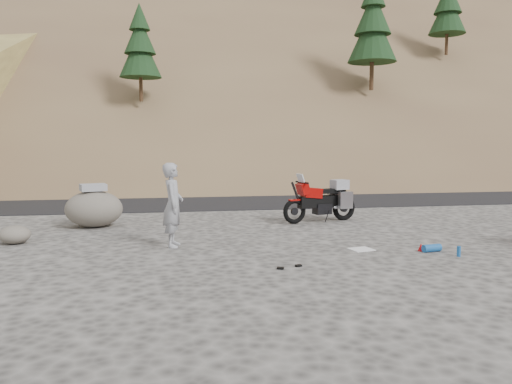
{
  "coord_description": "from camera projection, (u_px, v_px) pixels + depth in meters",
  "views": [
    {
      "loc": [
        -2.59,
        -10.7,
        2.27
      ],
      "look_at": [
        -0.5,
        1.72,
        1.0
      ],
      "focal_mm": 35.0,
      "sensor_mm": 36.0,
      "label": 1
    }
  ],
  "objects": [
    {
      "name": "gear_glove_a",
      "position": [
        280.0,
        268.0,
        8.92
      ],
      "size": [
        0.14,
        0.12,
        0.03
      ],
      "primitive_type": "cube",
      "rotation": [
        0.0,
        0.0,
        -0.35
      ],
      "color": "black",
      "rests_on": "ground"
    },
    {
      "name": "man",
      "position": [
        174.0,
        246.0,
        10.86
      ],
      "size": [
        0.5,
        0.7,
        1.82
      ],
      "primitive_type": "imported",
      "rotation": [
        0.0,
        0.0,
        1.47
      ],
      "color": "#98989D",
      "rests_on": "ground"
    },
    {
      "name": "small_rock",
      "position": [
        15.0,
        235.0,
        11.13
      ],
      "size": [
        0.72,
        0.66,
        0.41
      ],
      "rotation": [
        0.0,
        0.0,
        0.07
      ],
      "color": "#545048",
      "rests_on": "ground"
    },
    {
      "name": "gear_glove_b",
      "position": [
        298.0,
        266.0,
        9.1
      ],
      "size": [
        0.13,
        0.12,
        0.04
      ],
      "primitive_type": "cube",
      "rotation": [
        0.0,
        0.0,
        0.37
      ],
      "color": "black",
      "rests_on": "ground"
    },
    {
      "name": "gear_funnel",
      "position": [
        421.0,
        247.0,
        10.4
      ],
      "size": [
        0.16,
        0.16,
        0.16
      ],
      "primitive_type": "cone",
      "rotation": [
        0.0,
        0.0,
        0.28
      ],
      "color": "#AA0B0F",
      "rests_on": "ground"
    },
    {
      "name": "hillside",
      "position": [
        196.0,
        54.0,
        50.14
      ],
      "size": [
        120.0,
        73.0,
        46.72
      ],
      "color": "brown",
      "rests_on": "ground"
    },
    {
      "name": "motorcycle",
      "position": [
        323.0,
        201.0,
        14.18
      ],
      "size": [
        2.32,
        1.05,
        1.41
      ],
      "rotation": [
        0.0,
        0.0,
        0.27
      ],
      "color": "black",
      "rests_on": "ground"
    },
    {
      "name": "gear_bottle",
      "position": [
        459.0,
        251.0,
        9.89
      ],
      "size": [
        0.08,
        0.08,
        0.21
      ],
      "primitive_type": "cylinder",
      "rotation": [
        0.0,
        0.0,
        0.08
      ],
      "color": "#19559B",
      "rests_on": "ground"
    },
    {
      "name": "ground",
      "position": [
        291.0,
        244.0,
        11.15
      ],
      "size": [
        140.0,
        140.0,
        0.0
      ],
      "primitive_type": "plane",
      "color": "#3E3C3A",
      "rests_on": "ground"
    },
    {
      "name": "boulder",
      "position": [
        94.0,
        208.0,
        13.29
      ],
      "size": [
        1.62,
        1.42,
        1.15
      ],
      "rotation": [
        0.0,
        0.0,
        0.1
      ],
      "color": "#545048",
      "rests_on": "ground"
    },
    {
      "name": "gear_white_cloth",
      "position": [
        361.0,
        249.0,
        10.53
      ],
      "size": [
        0.54,
        0.5,
        0.02
      ],
      "primitive_type": "cube",
      "rotation": [
        0.0,
        0.0,
        0.23
      ],
      "color": "white",
      "rests_on": "ground"
    },
    {
      "name": "road",
      "position": [
        238.0,
        199.0,
        19.99
      ],
      "size": [
        120.0,
        7.0,
        0.05
      ],
      "primitive_type": "cube",
      "color": "black",
      "rests_on": "ground"
    },
    {
      "name": "gear_blue_mat",
      "position": [
        432.0,
        248.0,
        10.32
      ],
      "size": [
        0.42,
        0.22,
        0.16
      ],
      "primitive_type": "cylinder",
      "rotation": [
        0.0,
        1.57,
        0.16
      ],
      "color": "#19559B",
      "rests_on": "ground"
    }
  ]
}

